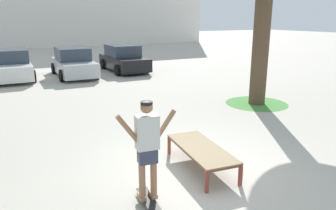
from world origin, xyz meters
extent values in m
plane|color=#B2AA9E|center=(0.00, 0.00, 0.00)|extent=(120.00, 120.00, 0.00)
cube|color=brown|center=(-0.13, 1.02, 0.19)|extent=(0.07, 0.07, 0.38)
cube|color=brown|center=(0.57, 0.95, 0.19)|extent=(0.07, 0.07, 0.38)
cube|color=brown|center=(-0.32, -0.81, 0.19)|extent=(0.07, 0.07, 0.38)
cube|color=brown|center=(0.38, -0.88, 0.19)|extent=(0.07, 0.07, 0.38)
cylinder|color=brown|center=(-0.22, 0.11, 0.41)|extent=(0.25, 1.89, 0.05)
cylinder|color=brown|center=(0.47, 0.04, 0.41)|extent=(0.25, 1.89, 0.05)
cylinder|color=brown|center=(0.22, 0.99, 0.41)|extent=(0.76, 0.13, 0.05)
cylinder|color=brown|center=(0.03, -0.84, 0.41)|extent=(0.76, 0.13, 0.05)
cube|color=#847051|center=(0.13, 0.07, 0.45)|extent=(0.95, 1.97, 0.03)
cube|color=black|center=(-1.39, -0.65, 0.08)|extent=(0.28, 0.82, 0.02)
cylinder|color=silver|center=(-1.43, -0.37, 0.03)|extent=(0.04, 0.06, 0.06)
cylinder|color=silver|center=(-1.28, -0.38, 0.03)|extent=(0.04, 0.06, 0.06)
cylinder|color=silver|center=(-1.34, -0.94, 0.03)|extent=(0.04, 0.06, 0.06)
cylinder|color=#8E6647|center=(-1.49, -0.64, 0.50)|extent=(0.11, 0.11, 0.82)
cube|color=#99704C|center=(-1.48, -0.59, 0.13)|extent=(0.12, 0.25, 0.07)
cylinder|color=#8E6647|center=(-1.29, -0.66, 0.50)|extent=(0.11, 0.11, 0.82)
cube|color=#99704C|center=(-1.28, -0.61, 0.13)|extent=(0.12, 0.25, 0.07)
cube|color=#33384C|center=(-1.39, -0.65, 0.88)|extent=(0.32, 0.23, 0.24)
cube|color=silver|center=(-1.39, -0.65, 1.28)|extent=(0.38, 0.26, 0.56)
cylinder|color=#8E6647|center=(-1.69, -0.62, 1.35)|extent=(0.40, 0.12, 0.52)
cylinder|color=#8E6647|center=(-1.09, -0.68, 1.35)|extent=(0.40, 0.12, 0.52)
sphere|color=#8E6647|center=(-1.39, -0.65, 1.69)|extent=(0.20, 0.20, 0.20)
cylinder|color=black|center=(-1.39, -0.65, 1.76)|extent=(0.19, 0.19, 0.05)
cylinder|color=brown|center=(4.78, 3.57, 2.06)|extent=(0.58, 0.58, 4.12)
cylinder|color=#47893D|center=(4.78, 3.57, 0.00)|extent=(2.22, 2.22, 0.01)
cube|color=silver|center=(-2.90, 12.88, 0.51)|extent=(1.73, 4.21, 0.70)
cube|color=#2D3847|center=(-2.90, 13.03, 1.18)|extent=(1.57, 2.11, 0.64)
cylinder|color=black|center=(-2.06, 11.58, 0.30)|extent=(0.22, 0.60, 0.60)
cylinder|color=black|center=(-2.04, 14.18, 0.30)|extent=(0.22, 0.60, 0.60)
cube|color=#B7BABF|center=(0.05, 12.40, 0.51)|extent=(1.71, 4.20, 0.70)
cube|color=#2D3847|center=(0.05, 12.55, 1.18)|extent=(1.56, 2.10, 0.64)
cylinder|color=black|center=(0.90, 11.10, 0.30)|extent=(0.22, 0.60, 0.60)
cylinder|color=black|center=(-0.80, 11.10, 0.30)|extent=(0.22, 0.60, 0.60)
cylinder|color=black|center=(0.90, 13.70, 0.30)|extent=(0.22, 0.60, 0.60)
cylinder|color=black|center=(-0.80, 13.71, 0.30)|extent=(0.22, 0.60, 0.60)
cube|color=black|center=(3.00, 12.84, 0.51)|extent=(1.77, 4.23, 0.70)
cube|color=#2D3847|center=(3.00, 12.99, 1.18)|extent=(1.59, 2.12, 0.64)
cylinder|color=black|center=(3.87, 11.55, 0.30)|extent=(0.23, 0.60, 0.60)
cylinder|color=black|center=(2.17, 11.52, 0.30)|extent=(0.23, 0.60, 0.60)
cylinder|color=black|center=(3.83, 14.15, 0.30)|extent=(0.23, 0.60, 0.60)
cylinder|color=black|center=(2.13, 14.13, 0.30)|extent=(0.23, 0.60, 0.60)
camera|label=1|loc=(-3.30, -5.11, 3.03)|focal=34.61mm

